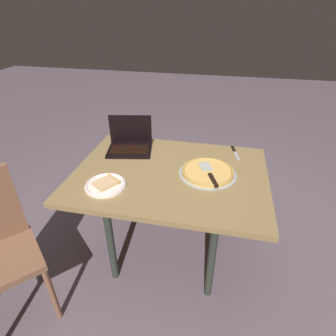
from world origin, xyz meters
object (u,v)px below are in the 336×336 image
object	(u,v)px
pizza_plate	(106,184)
pizza_tray	(208,172)
dining_table	(170,180)
laptop	(130,143)
table_knife	(235,151)

from	to	relation	value
pizza_plate	pizza_tray	size ratio (longest dim) A/B	0.66
pizza_plate	pizza_tray	world-z (taller)	pizza_plate
dining_table	laptop	size ratio (longest dim) A/B	3.51
laptop	pizza_plate	bearing A→B (deg)	-88.68
pizza_tray	laptop	bearing A→B (deg)	159.23
laptop	table_knife	size ratio (longest dim) A/B	1.75
dining_table	pizza_plate	xyz separation A→B (m)	(-0.35, -0.24, 0.08)
laptop	pizza_plate	xyz separation A→B (m)	(0.01, -0.50, -0.04)
dining_table	laptop	bearing A→B (deg)	144.64
pizza_plate	pizza_tray	bearing A→B (deg)	24.29
pizza_tray	table_knife	world-z (taller)	pizza_tray
laptop	table_knife	xyz separation A→B (m)	(0.78, 0.12, -0.05)
dining_table	pizza_tray	size ratio (longest dim) A/B	3.36
pizza_tray	table_knife	distance (m)	0.39
laptop	dining_table	bearing A→B (deg)	-35.36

